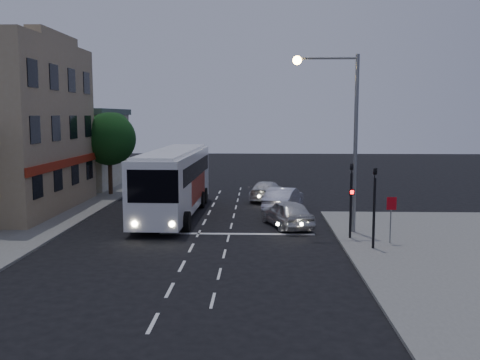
{
  "coord_description": "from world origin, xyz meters",
  "views": [
    {
      "loc": [
        3.11,
        -25.04,
        6.11
      ],
      "look_at": [
        1.98,
        7.02,
        2.2
      ],
      "focal_mm": 40.0,
      "sensor_mm": 36.0,
      "label": 1
    }
  ],
  "objects_px": {
    "tour_bus": "(174,180)",
    "traffic_signal_main": "(351,192)",
    "car_sedan_a": "(284,199)",
    "traffic_signal_side": "(375,198)",
    "regulatory_sign": "(391,212)",
    "street_tree": "(109,136)",
    "streetlight": "(343,123)",
    "car_sedan_b": "(267,191)",
    "car_suv": "(287,213)"
  },
  "relations": [
    {
      "from": "car_suv",
      "to": "regulatory_sign",
      "type": "bearing_deg",
      "value": 121.18
    },
    {
      "from": "streetlight",
      "to": "regulatory_sign",
      "type": "bearing_deg",
      "value": -51.25
    },
    {
      "from": "car_suv",
      "to": "car_sedan_b",
      "type": "bearing_deg",
      "value": -101.92
    },
    {
      "from": "car_suv",
      "to": "tour_bus",
      "type": "bearing_deg",
      "value": -43.16
    },
    {
      "from": "car_sedan_b",
      "to": "traffic_signal_side",
      "type": "relative_size",
      "value": 1.15
    },
    {
      "from": "car_suv",
      "to": "car_sedan_a",
      "type": "relative_size",
      "value": 0.94
    },
    {
      "from": "car_sedan_b",
      "to": "traffic_signal_side",
      "type": "height_order",
      "value": "traffic_signal_side"
    },
    {
      "from": "tour_bus",
      "to": "traffic_signal_side",
      "type": "relative_size",
      "value": 3.2
    },
    {
      "from": "car_suv",
      "to": "streetlight",
      "type": "xyz_separation_m",
      "value": [
        2.67,
        -1.6,
        4.97
      ]
    },
    {
      "from": "regulatory_sign",
      "to": "street_tree",
      "type": "xyz_separation_m",
      "value": [
        -17.51,
        15.26,
        2.9
      ]
    },
    {
      "from": "traffic_signal_main",
      "to": "street_tree",
      "type": "xyz_separation_m",
      "value": [
        -15.81,
        14.25,
        2.08
      ]
    },
    {
      "from": "traffic_signal_main",
      "to": "regulatory_sign",
      "type": "bearing_deg",
      "value": -30.84
    },
    {
      "from": "car_suv",
      "to": "car_sedan_b",
      "type": "relative_size",
      "value": 0.95
    },
    {
      "from": "tour_bus",
      "to": "traffic_signal_side",
      "type": "height_order",
      "value": "traffic_signal_side"
    },
    {
      "from": "tour_bus",
      "to": "car_sedan_b",
      "type": "relative_size",
      "value": 2.79
    },
    {
      "from": "traffic_signal_side",
      "to": "streetlight",
      "type": "height_order",
      "value": "streetlight"
    },
    {
      "from": "traffic_signal_side",
      "to": "street_tree",
      "type": "xyz_separation_m",
      "value": [
        -16.51,
        16.22,
        2.08
      ]
    },
    {
      "from": "car_suv",
      "to": "traffic_signal_side",
      "type": "height_order",
      "value": "traffic_signal_side"
    },
    {
      "from": "tour_bus",
      "to": "car_suv",
      "type": "height_order",
      "value": "tour_bus"
    },
    {
      "from": "car_suv",
      "to": "regulatory_sign",
      "type": "relative_size",
      "value": 2.03
    },
    {
      "from": "street_tree",
      "to": "traffic_signal_side",
      "type": "bearing_deg",
      "value": -44.5
    },
    {
      "from": "traffic_signal_side",
      "to": "street_tree",
      "type": "height_order",
      "value": "street_tree"
    },
    {
      "from": "regulatory_sign",
      "to": "streetlight",
      "type": "distance_m",
      "value": 5.18
    },
    {
      "from": "car_sedan_b",
      "to": "street_tree",
      "type": "bearing_deg",
      "value": 4.24
    },
    {
      "from": "car_sedan_a",
      "to": "car_suv",
      "type": "bearing_deg",
      "value": 105.72
    },
    {
      "from": "traffic_signal_side",
      "to": "streetlight",
      "type": "distance_m",
      "value": 4.84
    },
    {
      "from": "car_sedan_a",
      "to": "traffic_signal_side",
      "type": "xyz_separation_m",
      "value": [
        3.6,
        -9.76,
        1.64
      ]
    },
    {
      "from": "traffic_signal_main",
      "to": "regulatory_sign",
      "type": "relative_size",
      "value": 1.86
    },
    {
      "from": "street_tree",
      "to": "tour_bus",
      "type": "bearing_deg",
      "value": -52.48
    },
    {
      "from": "tour_bus",
      "to": "car_sedan_a",
      "type": "bearing_deg",
      "value": 14.27
    },
    {
      "from": "car_suv",
      "to": "street_tree",
      "type": "bearing_deg",
      "value": -58.79
    },
    {
      "from": "car_suv",
      "to": "regulatory_sign",
      "type": "height_order",
      "value": "regulatory_sign"
    },
    {
      "from": "car_sedan_a",
      "to": "car_sedan_b",
      "type": "relative_size",
      "value": 1.01
    },
    {
      "from": "car_sedan_a",
      "to": "street_tree",
      "type": "distance_m",
      "value": 14.9
    },
    {
      "from": "car_suv",
      "to": "regulatory_sign",
      "type": "distance_m",
      "value": 6.2
    },
    {
      "from": "car_sedan_b",
      "to": "streetlight",
      "type": "bearing_deg",
      "value": 121.32
    },
    {
      "from": "traffic_signal_side",
      "to": "regulatory_sign",
      "type": "relative_size",
      "value": 1.86
    },
    {
      "from": "car_sedan_a",
      "to": "street_tree",
      "type": "height_order",
      "value": "street_tree"
    },
    {
      "from": "car_suv",
      "to": "traffic_signal_side",
      "type": "xyz_separation_m",
      "value": [
        3.63,
        -5.0,
        1.66
      ]
    },
    {
      "from": "car_sedan_a",
      "to": "streetlight",
      "type": "xyz_separation_m",
      "value": [
        2.65,
        -6.36,
        4.95
      ]
    },
    {
      "from": "car_suv",
      "to": "car_sedan_a",
      "type": "xyz_separation_m",
      "value": [
        0.02,
        4.76,
        0.02
      ]
    },
    {
      "from": "car_sedan_a",
      "to": "traffic_signal_side",
      "type": "distance_m",
      "value": 10.53
    },
    {
      "from": "car_sedan_b",
      "to": "street_tree",
      "type": "relative_size",
      "value": 0.76
    },
    {
      "from": "tour_bus",
      "to": "street_tree",
      "type": "relative_size",
      "value": 2.12
    },
    {
      "from": "car_sedan_a",
      "to": "traffic_signal_side",
      "type": "bearing_deg",
      "value": 126.26
    },
    {
      "from": "tour_bus",
      "to": "traffic_signal_main",
      "type": "xyz_separation_m",
      "value": [
        9.64,
        -6.22,
        0.25
      ]
    },
    {
      "from": "tour_bus",
      "to": "car_sedan_b",
      "type": "distance_m",
      "value": 8.58
    },
    {
      "from": "car_sedan_a",
      "to": "traffic_signal_main",
      "type": "height_order",
      "value": "traffic_signal_main"
    },
    {
      "from": "streetlight",
      "to": "street_tree",
      "type": "height_order",
      "value": "streetlight"
    },
    {
      "from": "car_sedan_a",
      "to": "streetlight",
      "type": "distance_m",
      "value": 8.49
    }
  ]
}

